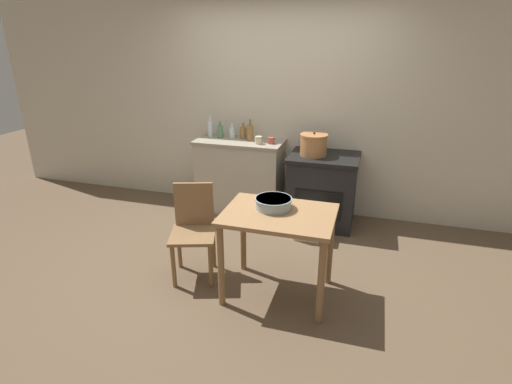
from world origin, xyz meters
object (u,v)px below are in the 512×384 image
object	(u,v)px
flour_sack	(308,224)
bottle_center_left	(243,132)
bottle_mid_left	(232,132)
cup_mid_right	(271,140)
mixing_bowl_large	(273,203)
bottle_far_left	(220,131)
cup_center_right	(259,140)
work_table	(279,228)
chair	(194,228)
stove	(322,189)
bottle_left	(210,128)
stock_pot	(314,145)
bottle_center	(250,132)

from	to	relation	value
flour_sack	bottle_center_left	xyz separation A→B (m)	(-0.96, 0.64, 0.82)
bottle_mid_left	cup_mid_right	size ratio (longest dim) A/B	2.19
mixing_bowl_large	bottle_far_left	size ratio (longest dim) A/B	1.51
cup_center_right	cup_mid_right	bearing A→B (deg)	20.16
work_table	chair	distance (m)	0.84
stove	bottle_center_left	distance (m)	1.20
flour_sack	bottle_far_left	world-z (taller)	bottle_far_left
bottle_left	cup_mid_right	world-z (taller)	bottle_left
chair	stock_pot	world-z (taller)	stock_pot
chair	bottle_mid_left	distance (m)	1.71
bottle_left	cup_center_right	size ratio (longest dim) A/B	2.97
bottle_center	cup_center_right	world-z (taller)	bottle_center
bottle_left	cup_center_right	world-z (taller)	bottle_left
flour_sack	bottle_center	xyz separation A→B (m)	(-0.84, 0.57, 0.84)
chair	flour_sack	distance (m)	1.37
work_table	bottle_mid_left	size ratio (longest dim) A/B	5.12
work_table	chair	size ratio (longest dim) A/B	1.05
chair	bottle_center_left	world-z (taller)	bottle_center_left
flour_sack	bottle_center_left	world-z (taller)	bottle_center_left
cup_center_right	stock_pot	bearing A→B (deg)	-0.38
stove	cup_center_right	distance (m)	0.95
bottle_far_left	chair	bearing A→B (deg)	-77.95
chair	bottle_left	world-z (taller)	bottle_left
stock_pot	mixing_bowl_large	distance (m)	1.45
work_table	mixing_bowl_large	world-z (taller)	mixing_bowl_large
bottle_center_left	bottle_left	bearing A→B (deg)	-176.42
bottle_far_left	cup_mid_right	bearing A→B (deg)	-8.39
chair	cup_mid_right	size ratio (longest dim) A/B	10.73
flour_sack	mixing_bowl_large	size ratio (longest dim) A/B	1.14
mixing_bowl_large	stock_pot	bearing A→B (deg)	85.97
stove	bottle_mid_left	bearing A→B (deg)	172.17
mixing_bowl_large	cup_center_right	world-z (taller)	cup_center_right
bottle_left	flour_sack	bearing A→B (deg)	-23.93
flour_sack	cup_center_right	world-z (taller)	cup_center_right
bottle_far_left	cup_center_right	xyz separation A→B (m)	(0.54, -0.15, -0.04)
stove	bottle_mid_left	distance (m)	1.32
work_table	cup_mid_right	world-z (taller)	cup_mid_right
bottle_mid_left	bottle_center_left	bearing A→B (deg)	5.94
bottle_center_left	bottle_center	size ratio (longest dim) A/B	0.75
work_table	bottle_mid_left	xyz separation A→B (m)	(-1.02, 1.71, 0.35)
stove	bottle_center	distance (m)	1.11
flour_sack	cup_center_right	xyz separation A→B (m)	(-0.70, 0.44, 0.79)
flour_sack	bottle_center	bearing A→B (deg)	146.01
stock_pot	bottle_center	xyz separation A→B (m)	(-0.80, 0.14, 0.06)
chair	bottle_far_left	xyz separation A→B (m)	(-0.34, 1.57, 0.53)
mixing_bowl_large	cup_mid_right	size ratio (longest dim) A/B	3.87
stove	stock_pot	bearing A→B (deg)	-166.22
work_table	cup_center_right	size ratio (longest dim) A/B	10.23
chair	work_table	bearing A→B (deg)	-24.76
bottle_center_left	bottle_center	bearing A→B (deg)	-32.27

